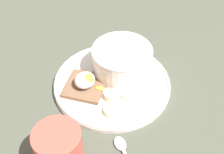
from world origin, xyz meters
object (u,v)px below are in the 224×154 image
at_px(oatmeal_bowl, 122,61).
at_px(toast_slice, 85,86).
at_px(banana_slice_front, 111,96).
at_px(spoon, 125,154).
at_px(banana_slice_left, 129,96).
at_px(banana_slice_back, 110,111).
at_px(coffee_mug, 59,148).
at_px(poached_egg, 86,80).

xyz_separation_m(oatmeal_bowl, toast_slice, (0.10, -0.03, -0.03)).
bearing_deg(banana_slice_front, spoon, 53.02).
bearing_deg(toast_slice, banana_slice_left, 115.60).
bearing_deg(spoon, banana_slice_back, -121.86).
height_order(toast_slice, banana_slice_back, banana_slice_back).
height_order(oatmeal_bowl, coffee_mug, coffee_mug).
distance_m(toast_slice, spoon, 0.20).
height_order(banana_slice_back, spoon, banana_slice_back).
distance_m(banana_slice_back, coffee_mug, 0.15).
height_order(poached_egg, spoon, poached_egg).
relative_size(banana_slice_left, spoon, 0.34).
bearing_deg(toast_slice, coffee_mug, 30.48).
bearing_deg(banana_slice_back, banana_slice_left, 177.23).
relative_size(toast_slice, poached_egg, 1.74).
bearing_deg(banana_slice_front, toast_slice, -76.34).
bearing_deg(coffee_mug, oatmeal_bowl, -164.96).
bearing_deg(coffee_mug, banana_slice_front, -170.19).
bearing_deg(spoon, coffee_mug, -42.09).
distance_m(toast_slice, banana_slice_back, 0.09).
distance_m(banana_slice_front, coffee_mug, 0.19).
relative_size(oatmeal_bowl, banana_slice_front, 3.73).
relative_size(toast_slice, banana_slice_front, 3.06).
bearing_deg(poached_egg, coffee_mug, 29.89).
bearing_deg(banana_slice_front, banana_slice_left, 135.11).
xyz_separation_m(banana_slice_front, spoon, (0.09, 0.12, -0.01)).
relative_size(oatmeal_bowl, banana_slice_back, 3.78).
bearing_deg(banana_slice_left, coffee_mug, 0.46).
height_order(poached_egg, coffee_mug, coffee_mug).
distance_m(banana_slice_back, spoon, 0.11).
bearing_deg(banana_slice_front, poached_egg, -76.67).
distance_m(oatmeal_bowl, banana_slice_front, 0.10).
distance_m(poached_egg, banana_slice_left, 0.11).
relative_size(toast_slice, banana_slice_left, 3.17).
height_order(oatmeal_bowl, banana_slice_left, oatmeal_bowl).
height_order(toast_slice, banana_slice_left, banana_slice_left).
xyz_separation_m(banana_slice_left, banana_slice_back, (0.06, -0.00, -0.00)).
xyz_separation_m(oatmeal_bowl, coffee_mug, (0.27, 0.07, 0.00)).
bearing_deg(toast_slice, poached_egg, 114.55).
xyz_separation_m(oatmeal_bowl, poached_egg, (0.10, -0.02, -0.01)).
bearing_deg(spoon, toast_slice, -111.42).
bearing_deg(spoon, banana_slice_left, -143.58).
height_order(oatmeal_bowl, poached_egg, oatmeal_bowl).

